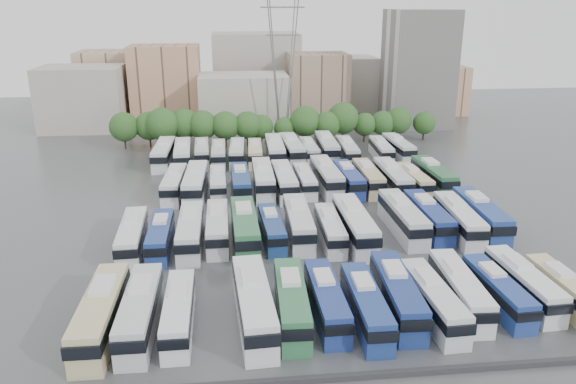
{
  "coord_description": "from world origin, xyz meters",
  "views": [
    {
      "loc": [
        -10.12,
        -68.62,
        27.79
      ],
      "look_at": [
        -2.08,
        3.47,
        3.0
      ],
      "focal_mm": 35.0,
      "sensor_mm": 36.0,
      "label": 1
    }
  ],
  "objects": [
    {
      "name": "bus_r2_s3",
      "position": [
        -11.73,
        12.82,
        1.67
      ],
      "size": [
        2.55,
        10.9,
        3.41
      ],
      "rotation": [
        0.0,
        0.0,
        0.02
      ],
      "color": "silver",
      "rests_on": "ground"
    },
    {
      "name": "bus_r1_s5",
      "position": [
        -5.12,
        -5.87,
        1.66
      ],
      "size": [
        2.87,
        10.89,
        3.38
      ],
      "rotation": [
        0.0,
        0.0,
        0.05
      ],
      "color": "navy",
      "rests_on": "ground"
    },
    {
      "name": "bus_r0_s1",
      "position": [
        -18.27,
        -24.15,
        1.95
      ],
      "size": [
        2.88,
        12.66,
        3.96
      ],
      "rotation": [
        0.0,
        0.0,
        -0.01
      ],
      "color": "silver",
      "rests_on": "ground"
    },
    {
      "name": "bus_r3_s9",
      "position": [
        8.22,
        31.0,
        2.07
      ],
      "size": [
        3.25,
        13.53,
        4.22
      ],
      "rotation": [
        0.0,
        0.0,
        -0.02
      ],
      "color": "silver",
      "rests_on": "ground"
    },
    {
      "name": "bus_r0_s9",
      "position": [
        8.12,
        -24.93,
        1.81
      ],
      "size": [
        3.01,
        11.86,
        3.69
      ],
      "rotation": [
        0.0,
        0.0,
        0.04
      ],
      "color": "silver",
      "rests_on": "ground"
    },
    {
      "name": "city_buildings",
      "position": [
        -7.46,
        71.86,
        7.87
      ],
      "size": [
        102.0,
        35.0,
        20.0
      ],
      "color": "#9E998E",
      "rests_on": "ground"
    },
    {
      "name": "bus_r1_s8",
      "position": [
        4.89,
        -6.93,
        2.11
      ],
      "size": [
        3.09,
        13.69,
        4.29
      ],
      "rotation": [
        0.0,
        0.0,
        0.01
      ],
      "color": "silver",
      "rests_on": "ground"
    },
    {
      "name": "bus_r1_s4",
      "position": [
        -8.38,
        -6.21,
        2.07
      ],
      "size": [
        3.2,
        13.48,
        4.21
      ],
      "rotation": [
        0.0,
        0.0,
        0.02
      ],
      "color": "#2F6F45",
      "rests_on": "ground"
    },
    {
      "name": "bus_r0_s6",
      "position": [
        -1.57,
        -23.81,
        1.78
      ],
      "size": [
        2.64,
        11.57,
        3.62
      ],
      "rotation": [
        0.0,
        0.0,
        0.01
      ],
      "color": "navy",
      "rests_on": "ground"
    },
    {
      "name": "bus_r3_s6",
      "position": [
        -1.54,
        29.67,
        2.09
      ],
      "size": [
        3.2,
        13.61,
        4.25
      ],
      "rotation": [
        0.0,
        0.0,
        -0.02
      ],
      "color": "silver",
      "rests_on": "ground"
    },
    {
      "name": "bus_r0_s0",
      "position": [
        -21.56,
        -24.36,
        2.04
      ],
      "size": [
        3.08,
        13.28,
        4.15
      ],
      "rotation": [
        0.0,
        0.0,
        -0.01
      ],
      "color": "#C7BB89",
      "rests_on": "ground"
    },
    {
      "name": "bus_r0_s2",
      "position": [
        -14.92,
        -24.42,
        1.74
      ],
      "size": [
        2.49,
        11.28,
        3.54
      ],
      "rotation": [
        0.0,
        0.0,
        0.0
      ],
      "color": "silver",
      "rests_on": "ground"
    },
    {
      "name": "bus_r1_s7",
      "position": [
        1.86,
        -7.05,
        1.71
      ],
      "size": [
        2.61,
        11.17,
        3.49
      ],
      "rotation": [
        0.0,
        0.0,
        -0.02
      ],
      "color": "silver",
      "rests_on": "ground"
    },
    {
      "name": "bus_r3_s3",
      "position": [
        -11.71,
        29.6,
        1.77
      ],
      "size": [
        2.55,
        11.5,
        3.6
      ],
      "rotation": [
        0.0,
        0.0,
        -0.0
      ],
      "color": "silver",
      "rests_on": "ground"
    },
    {
      "name": "bus_r2_s10",
      "position": [
        11.39,
        12.34,
        1.87
      ],
      "size": [
        2.75,
        12.17,
        3.81
      ],
      "rotation": [
        0.0,
        0.0,
        -0.01
      ],
      "color": "tan",
      "rests_on": "ground"
    },
    {
      "name": "bus_r3_s4",
      "position": [
        -8.39,
        29.82,
        1.83
      ],
      "size": [
        3.17,
        11.96,
        3.72
      ],
      "rotation": [
        0.0,
        0.0,
        -0.05
      ],
      "color": "silver",
      "rests_on": "ground"
    },
    {
      "name": "bus_r2_s12",
      "position": [
        18.14,
        10.72,
        1.71
      ],
      "size": [
        2.96,
        11.23,
        3.49
      ],
      "rotation": [
        0.0,
        0.0,
        0.05
      ],
      "color": "beige",
      "rests_on": "ground"
    },
    {
      "name": "bus_r2_s7",
      "position": [
        1.54,
        12.5,
        1.68
      ],
      "size": [
        2.51,
        10.92,
        3.42
      ],
      "rotation": [
        0.0,
        0.0,
        0.01
      ],
      "color": "silver",
      "rests_on": "ground"
    },
    {
      "name": "bus_r2_s5",
      "position": [
        -4.85,
        12.91,
        2.05
      ],
      "size": [
        2.99,
        13.34,
        4.18
      ],
      "rotation": [
        0.0,
        0.0,
        -0.01
      ],
      "color": "silver",
      "rests_on": "ground"
    },
    {
      "name": "bus_r0_s8",
      "position": [
        5.15,
        -23.67,
        1.93
      ],
      "size": [
        3.33,
        12.66,
        3.94
      ],
      "rotation": [
        0.0,
        0.0,
        -0.05
      ],
      "color": "navy",
      "rests_on": "ground"
    },
    {
      "name": "bus_r2_s4",
      "position": [
        -8.32,
        12.12,
        1.87
      ],
      "size": [
        2.87,
        12.19,
        3.81
      ],
      "rotation": [
        0.0,
        0.0,
        0.02
      ],
      "color": "navy",
      "rests_on": "ground"
    },
    {
      "name": "bus_r3_s13",
      "position": [
        21.51,
        29.83,
        1.89
      ],
      "size": [
        3.19,
        12.36,
        3.85
      ],
      "rotation": [
        0.0,
        0.0,
        0.04
      ],
      "color": "silver",
      "rests_on": "ground"
    },
    {
      "name": "bus_r3_s0",
      "position": [
        -21.44,
        29.88,
        2.04
      ],
      "size": [
        3.28,
        13.32,
        4.16
      ],
      "rotation": [
        0.0,
        0.0,
        -0.03
      ],
      "color": "silver",
      "rests_on": "ground"
    },
    {
      "name": "bus_r3_s7",
      "position": [
        1.62,
        30.2,
        2.09
      ],
      "size": [
        3.58,
        13.7,
        4.26
      ],
      "rotation": [
        0.0,
        0.0,
        0.05
      ],
      "color": "silver",
      "rests_on": "ground"
    },
    {
      "name": "bus_r1_s6",
      "position": [
        -1.74,
        -5.15,
        1.98
      ],
      "size": [
        3.03,
        12.88,
        4.03
      ],
      "rotation": [
        0.0,
        0.0,
        -0.02
      ],
      "color": "silver",
      "rests_on": "ground"
    },
    {
      "name": "apartment_tower",
      "position": [
        34.0,
        58.0,
        13.0
      ],
      "size": [
        14.0,
        14.0,
        26.0
      ],
      "primitive_type": "cube",
      "color": "silver",
      "rests_on": "ground"
    },
    {
      "name": "bus_r2_s13",
      "position": [
        21.6,
        11.72,
        2.01
      ],
      "size": [
        3.27,
        13.11,
        4.09
      ],
      "rotation": [
        0.0,
        0.0,
        0.03
      ],
      "color": "#2B653F",
      "rests_on": "ground"
    },
    {
      "name": "bus_r1_s11",
      "position": [
        14.83,
        -4.81,
        1.94
      ],
      "size": [
        2.78,
        12.59,
        3.95
      ],
      "rotation": [
        0.0,
        0.0,
        0.0
      ],
      "color": "navy",
      "rests_on": "ground"
    },
    {
      "name": "bus_r1_s13",
      "position": [
        21.53,
        -5.38,
        2.05
      ],
      "size": [
        3.32,
        13.42,
        4.18
      ],
      "rotation": [
        0.0,
        0.0,
        -0.03
      ],
      "color": "navy",
      "rests_on": "ground"
    },
    {
      "name": "bus_r3_s10",
      "position": [
        11.67,
        28.7,
        1.88
      ],
      "size": [
        3.21,
        12.28,
        3.82
      ],
      "rotation": [
        0.0,
        0.0,
        -0.05
      ],
      "color": "silver",
      "rests_on": "ground"
    },
    {
      "name": "bus_r2_s8",
      "position": [
        4.99,
        13.14,
        2.07
      ],
      "size": [
        3.37,
        13.53,
        4.22
      ],
      "rotation": [
        0.0,
        0.0,
        0.03
      ],
      "color": "silver",
      "rests_on": "ground"
    },
    {
      "name": "bus_r0_s12",
      "position": [
        18.04,
        -22.73,
        1.79
      ],
      "size": [
        2.99,
        11.73,
        3.65
      ],
      "rotation": [
        0.0,
        0.0,
        0.04
      ],
      "color": "white",
      "rests_on": "ground"
    },
    {
      "name": "bus_r1_s1",
      "position": [
        -18.27,
        -6.97,
        1.73
      ],
      "size": [
        2.46,
        11.23,
        3.52
      ],
      "rotation": [
        0.0,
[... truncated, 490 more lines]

